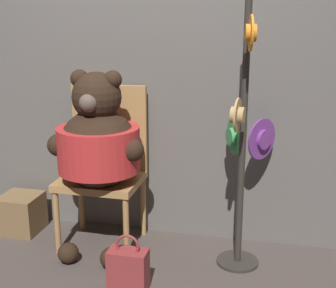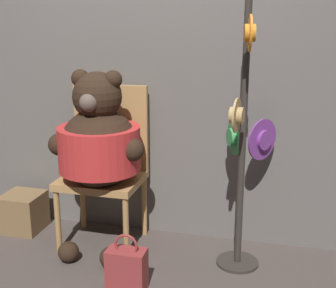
{
  "view_description": "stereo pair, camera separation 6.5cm",
  "coord_description": "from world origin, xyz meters",
  "px_view_note": "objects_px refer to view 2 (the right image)",
  "views": [
    {
      "loc": [
        0.83,
        -2.65,
        1.61
      ],
      "look_at": [
        0.17,
        0.2,
        0.8
      ],
      "focal_mm": 50.0,
      "sensor_mm": 36.0,
      "label": 1
    },
    {
      "loc": [
        0.89,
        -2.63,
        1.61
      ],
      "look_at": [
        0.17,
        0.2,
        0.8
      ],
      "focal_mm": 50.0,
      "sensor_mm": 36.0,
      "label": 2
    }
  ],
  "objects_px": {
    "teddy_bear": "(99,143)",
    "hat_display_rack": "(244,147)",
    "chair": "(106,160)",
    "handbag_on_ground": "(127,269)"
  },
  "relations": [
    {
      "from": "chair",
      "to": "hat_display_rack",
      "type": "xyz_separation_m",
      "value": [
        0.99,
        -0.14,
        0.21
      ]
    },
    {
      "from": "chair",
      "to": "teddy_bear",
      "type": "height_order",
      "value": "teddy_bear"
    },
    {
      "from": "teddy_bear",
      "to": "handbag_on_ground",
      "type": "height_order",
      "value": "teddy_bear"
    },
    {
      "from": "hat_display_rack",
      "to": "teddy_bear",
      "type": "bearing_deg",
      "value": -178.31
    },
    {
      "from": "handbag_on_ground",
      "to": "teddy_bear",
      "type": "bearing_deg",
      "value": 126.88
    },
    {
      "from": "chair",
      "to": "handbag_on_ground",
      "type": "distance_m",
      "value": 0.86
    },
    {
      "from": "hat_display_rack",
      "to": "handbag_on_ground",
      "type": "xyz_separation_m",
      "value": [
        -0.63,
        -0.48,
        -0.67
      ]
    },
    {
      "from": "hat_display_rack",
      "to": "handbag_on_ground",
      "type": "distance_m",
      "value": 1.04
    },
    {
      "from": "teddy_bear",
      "to": "handbag_on_ground",
      "type": "xyz_separation_m",
      "value": [
        0.34,
        -0.46,
        -0.64
      ]
    },
    {
      "from": "teddy_bear",
      "to": "hat_display_rack",
      "type": "distance_m",
      "value": 0.97
    }
  ]
}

